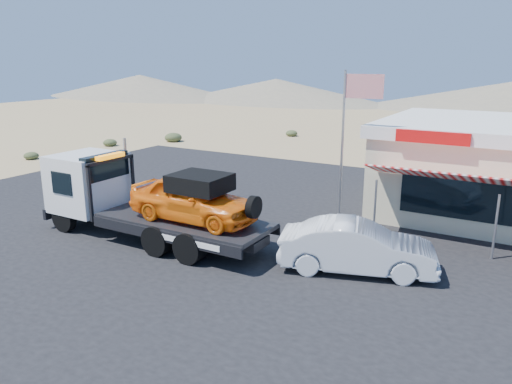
# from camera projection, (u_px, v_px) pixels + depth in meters

# --- Properties ---
(ground) EXTENTS (120.00, 120.00, 0.00)m
(ground) POSITION_uv_depth(u_px,v_px,m) (178.00, 234.00, 18.81)
(ground) COLOR #A1825C
(ground) RESTS_ON ground
(asphalt_lot) EXTENTS (32.00, 24.00, 0.02)m
(asphalt_lot) POSITION_uv_depth(u_px,v_px,m) (263.00, 221.00, 20.34)
(asphalt_lot) COLOR black
(asphalt_lot) RESTS_ON ground
(tow_truck) EXTENTS (8.91, 2.64, 2.98)m
(tow_truck) POSITION_uv_depth(u_px,v_px,m) (147.00, 197.00, 17.95)
(tow_truck) COLOR black
(tow_truck) RESTS_ON asphalt_lot
(white_sedan) EXTENTS (5.04, 3.02, 1.57)m
(white_sedan) POSITION_uv_depth(u_px,v_px,m) (357.00, 247.00, 15.33)
(white_sedan) COLOR silver
(white_sedan) RESTS_ON asphalt_lot
(jerky_store) EXTENTS (10.40, 9.97, 3.90)m
(jerky_store) POSITION_uv_depth(u_px,v_px,m) (512.00, 169.00, 20.69)
(jerky_store) COLOR beige
(jerky_store) RESTS_ON asphalt_lot
(flagpole) EXTENTS (1.55, 0.10, 6.00)m
(flagpole) POSITION_uv_depth(u_px,v_px,m) (349.00, 130.00, 19.20)
(flagpole) COLOR #99999E
(flagpole) RESTS_ON asphalt_lot
(desert_scrub) EXTENTS (27.79, 31.01, 0.74)m
(desert_scrub) POSITION_uv_depth(u_px,v_px,m) (89.00, 152.00, 33.66)
(desert_scrub) COLOR #2E3A1F
(desert_scrub) RESTS_ON ground
(distant_hills) EXTENTS (126.00, 48.00, 4.20)m
(distant_hills) POSITION_uv_depth(u_px,v_px,m) (374.00, 93.00, 69.12)
(distant_hills) COLOR #726B59
(distant_hills) RESTS_ON ground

